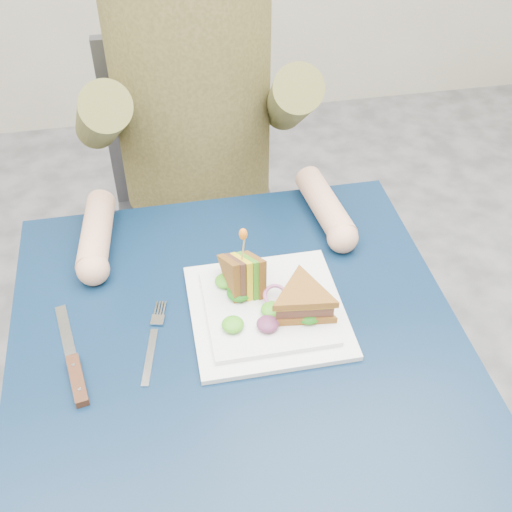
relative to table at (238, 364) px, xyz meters
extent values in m
cube|color=black|center=(0.00, 0.00, 0.06)|extent=(0.75, 0.75, 0.03)
cylinder|color=#595B5E|center=(-0.32, 0.32, -0.30)|extent=(0.04, 0.04, 0.70)
cylinder|color=#595B5E|center=(0.32, 0.32, -0.30)|extent=(0.04, 0.04, 0.70)
cube|color=#47474C|center=(0.00, 0.59, -0.20)|extent=(0.42, 0.40, 0.04)
cube|color=#47474C|center=(0.00, 0.77, 0.05)|extent=(0.42, 0.03, 0.46)
cylinder|color=#47474C|center=(-0.18, 0.42, -0.44)|extent=(0.02, 0.02, 0.43)
cylinder|color=#47474C|center=(0.18, 0.42, -0.44)|extent=(0.02, 0.02, 0.43)
cylinder|color=#47474C|center=(-0.18, 0.76, -0.44)|extent=(0.02, 0.02, 0.43)
cylinder|color=#47474C|center=(0.18, 0.76, -0.44)|extent=(0.02, 0.02, 0.43)
cylinder|color=brown|center=(0.00, 0.57, 0.22)|extent=(0.34, 0.34, 0.52)
cylinder|color=brown|center=(-0.20, 0.48, 0.23)|extent=(0.15, 0.39, 0.31)
cylinder|color=tan|center=(-0.23, 0.28, 0.11)|extent=(0.08, 0.20, 0.06)
sphere|color=tan|center=(-0.23, 0.18, 0.11)|extent=(0.06, 0.06, 0.06)
cylinder|color=brown|center=(0.20, 0.48, 0.23)|extent=(0.15, 0.39, 0.31)
cylinder|color=tan|center=(0.23, 0.28, 0.11)|extent=(0.08, 0.20, 0.06)
sphere|color=tan|center=(0.23, 0.18, 0.11)|extent=(0.06, 0.06, 0.06)
cube|color=white|center=(0.06, 0.04, 0.08)|extent=(0.26, 0.26, 0.01)
cube|color=white|center=(0.06, 0.04, 0.09)|extent=(0.21, 0.21, 0.01)
cube|color=silver|center=(-0.15, -0.02, 0.08)|extent=(0.04, 0.12, 0.00)
cube|color=silver|center=(-0.13, 0.05, 0.08)|extent=(0.03, 0.03, 0.00)
cube|color=silver|center=(-0.13, 0.08, 0.08)|extent=(0.01, 0.03, 0.00)
cube|color=silver|center=(-0.12, 0.08, 0.08)|extent=(0.01, 0.03, 0.00)
cube|color=silver|center=(-0.12, 0.08, 0.08)|extent=(0.01, 0.03, 0.00)
cube|color=silver|center=(-0.11, 0.08, 0.08)|extent=(0.01, 0.03, 0.00)
cube|color=silver|center=(-0.28, 0.05, 0.08)|extent=(0.04, 0.14, 0.00)
cube|color=black|center=(-0.26, -0.05, 0.09)|extent=(0.04, 0.10, 0.01)
cylinder|color=silver|center=(-0.26, -0.03, 0.09)|extent=(0.01, 0.01, 0.00)
cylinder|color=silver|center=(-0.25, -0.08, 0.09)|extent=(0.01, 0.01, 0.00)
cylinder|color=tan|center=(0.03, 0.08, 0.20)|extent=(0.01, 0.01, 0.06)
ellipsoid|color=orange|center=(0.03, 0.08, 0.23)|extent=(0.01, 0.01, 0.02)
torus|color=#9E4C7A|center=(0.07, 0.04, 0.11)|extent=(0.04, 0.04, 0.02)
camera|label=1|loc=(-0.10, -0.69, 0.90)|focal=45.00mm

